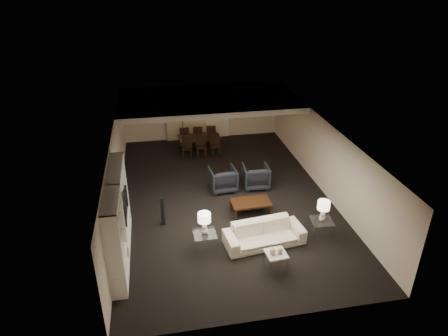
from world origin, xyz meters
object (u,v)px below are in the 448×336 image
dining_table (199,144)px  side_table_right (321,229)px  marble_table (276,261)px  chair_fm (197,135)px  table_lamp_left (204,224)px  floor_lamp (183,122)px  chair_nl (187,148)px  chair_nm (201,146)px  coffee_table (251,208)px  chair_fl (184,136)px  armchair_left (223,179)px  television (121,206)px  armchair_right (256,176)px  table_lamp_right (323,211)px  floor_speaker (163,211)px  vase_amber (115,213)px  chair_nr (216,145)px  sofa (264,234)px  chair_fr (211,134)px  side_table_left (205,242)px  vase_blue (116,247)px  pendant_light (216,111)px

dining_table → side_table_right: bearing=-72.7°
marble_table → chair_fm: 8.67m
table_lamp_left → floor_lamp: floor_lamp is taller
marble_table → chair_fm: (-0.97, 8.62, 0.20)m
chair_nl → chair_nm: 0.60m
chair_nm → chair_fm: same height
coffee_table → side_table_right: size_ratio=2.00×
coffee_table → chair_fl: chair_fl is taller
side_table_right → armchair_left: bearing=124.9°
armchair_left → chair_nm: size_ratio=1.02×
armchair_left → television: television is taller
coffee_table → marble_table: size_ratio=2.40×
armchair_right → table_lamp_right: (1.10, -3.30, 0.48)m
chair_nm → floor_speaker: bearing=-110.2°
table_lamp_right → chair_nl: table_lamp_right is taller
vase_amber → chair_nl: (2.38, 6.41, -1.19)m
chair_nr → chair_fl: (-1.20, 1.30, 0.00)m
table_lamp_right → marble_table: (-1.70, -1.10, -0.64)m
coffee_table → table_lamp_left: 2.43m
chair_fl → chair_nr: bearing=129.2°
sofa → floor_speaker: bearing=144.8°
side_table_right → vase_amber: size_ratio=3.83×
armchair_left → chair_fl: (-0.97, 4.22, 0.03)m
chair_fr → floor_lamp: size_ratio=0.49×
marble_table → chair_nr: (-0.37, 7.32, 0.20)m
dining_table → floor_lamp: size_ratio=0.94×
side_table_right → chair_nm: (-2.67, 6.22, 0.17)m
side_table_left → side_table_right: same height
dining_table → floor_lamp: 1.43m
sofa → chair_nm: bearing=91.9°
coffee_table → vase_blue: size_ratio=7.26×
dining_table → chair_fm: 0.67m
side_table_right → table_lamp_right: table_lamp_right is taller
armchair_left → table_lamp_right: size_ratio=1.44×
coffee_table → chair_nr: chair_nr is taller
armchair_left → chair_fr: 4.22m
pendant_light → chair_nr: bearing=-106.8°
floor_lamp → vase_amber: bearing=-106.2°
coffee_table → chair_nm: 4.72m
side_table_left → chair_nr: size_ratio=0.68×
coffee_table → chair_fr: size_ratio=1.37×
vase_amber → floor_speaker: vase_amber is taller
chair_nr → floor_speaker: bearing=-122.0°
pendant_light → dining_table: (-0.63, 0.55, -1.61)m
armchair_right → table_lamp_left: 4.05m
marble_table → chair_fl: bearing=100.3°
television → chair_fr: bearing=-28.6°
armchair_left → vase_amber: size_ratio=5.71×
side_table_left → dining_table: size_ratio=0.36×
chair_fr → sofa: bearing=96.9°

